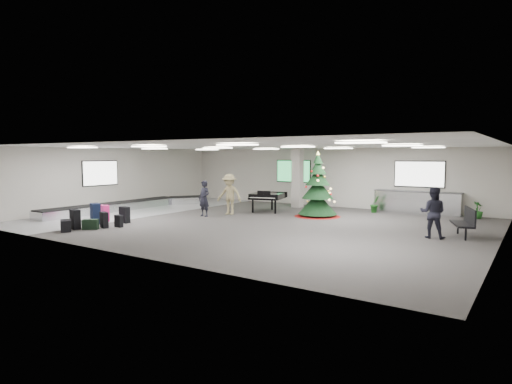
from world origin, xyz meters
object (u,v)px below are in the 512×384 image
Objects in this scene: baggage_carousel at (130,205)px; traveler_b at (229,194)px; bench at (465,221)px; christmas_tree at (318,194)px; traveler_bench at (433,213)px; service_counter at (417,202)px; traveler_a at (204,199)px; pink_suitcase at (105,213)px; potted_plant_left at (375,204)px; grand_piano at (268,196)px; potted_plant_right at (478,210)px.

baggage_carousel is 5.03× the size of traveler_b.
traveler_b reaches higher than bench.
christmas_tree reaches higher than traveler_bench.
traveler_a reaches higher than service_counter.
pink_suitcase is at bearing -136.93° from christmas_tree.
potted_plant_left is at bearing 116.60° from bench.
potted_plant_left is (4.60, 2.59, -0.35)m from grand_piano.
grand_piano is at bearing -150.62° from potted_plant_left.
traveler_a is 9.87m from traveler_bench.
potted_plant_left is (-1.78, -0.88, -0.12)m from service_counter.
service_counter is at bearing 13.91° from grand_piano.
christmas_tree is 5.23m from traveler_a.
christmas_tree is at bearing -151.96° from potted_plant_right.
service_counter is 1.98m from potted_plant_left.
traveler_b is 1.10× the size of traveler_bench.
traveler_bench reaches higher than potted_plant_right.
potted_plant_right is at bearing 22.43° from baggage_carousel.
potted_plant_left is 4.50m from potted_plant_right.
traveler_b is at bearing 160.72° from bench.
traveler_b reaches higher than grand_piano.
traveler_b is at bearing 75.05° from pink_suitcase.
traveler_a reaches higher than potted_plant_right.
bench is 1.97× the size of potted_plant_left.
grand_piano is (4.05, 6.60, 0.43)m from pink_suitcase.
service_counter is at bearing 26.37° from potted_plant_left.
pink_suitcase is (-10.43, -10.07, -0.20)m from service_counter.
potted_plant_right is at bearing 28.04° from christmas_tree.
bench reaches higher than potted_plant_right.
christmas_tree is (9.28, 3.08, 0.82)m from baggage_carousel.
christmas_tree is (6.87, 6.42, 0.69)m from pink_suitcase.
pink_suitcase is at bearing -143.38° from potted_plant_right.
christmas_tree reaches higher than pink_suitcase.
grand_piano reaches higher than service_counter.
potted_plant_right is at bearing 4.50° from grand_piano.
service_counter is at bearing 25.70° from traveler_b.
potted_plant_left is at bearing 28.45° from traveler_b.
bench is 2.18× the size of potted_plant_right.
traveler_a reaches higher than baggage_carousel.
baggage_carousel is 14.83m from traveler_bench.
bench is (13.31, 4.62, 0.22)m from pink_suitcase.
baggage_carousel is 15.78m from bench.
grand_piano is at bearing -151.44° from service_counter.
baggage_carousel is at bearing -152.33° from service_counter.
potted_plant_left is at bearing 14.73° from grand_piano.
potted_plant_left is at bearing 46.73° from traveler_a.
traveler_b is at bearing -130.99° from grand_piano.
service_counter is at bearing 173.16° from potted_plant_right.
traveler_bench is 5.97m from potted_plant_right.
traveler_b reaches higher than potted_plant_left.
baggage_carousel is 2.40× the size of service_counter.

